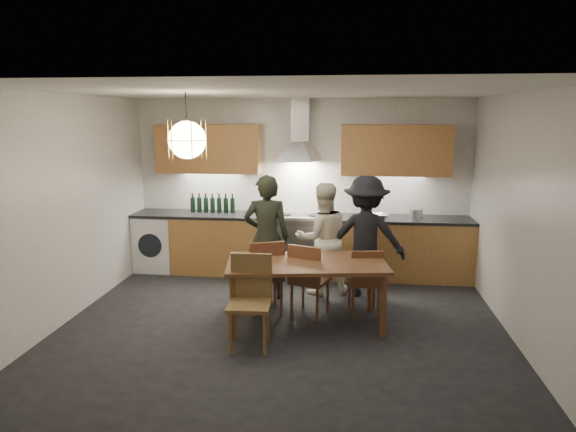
# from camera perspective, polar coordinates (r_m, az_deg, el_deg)

# --- Properties ---
(ground) EXTENTS (5.00, 5.00, 0.00)m
(ground) POSITION_cam_1_polar(r_m,az_deg,el_deg) (5.97, -0.67, -12.12)
(ground) COLOR black
(ground) RESTS_ON ground
(room_shell) EXTENTS (5.02, 4.52, 2.61)m
(room_shell) POSITION_cam_1_polar(r_m,az_deg,el_deg) (5.52, -0.71, 4.36)
(room_shell) COLOR white
(room_shell) RESTS_ON ground
(counter_run) EXTENTS (5.00, 0.62, 0.90)m
(counter_run) POSITION_cam_1_polar(r_m,az_deg,el_deg) (7.66, 1.40, -3.25)
(counter_run) COLOR tan
(counter_run) RESTS_ON ground
(range_stove) EXTENTS (0.90, 0.60, 0.92)m
(range_stove) POSITION_cam_1_polar(r_m,az_deg,el_deg) (7.66, 1.22, -3.31)
(range_stove) COLOR silver
(range_stove) RESTS_ON ground
(wall_fixtures) EXTENTS (4.30, 0.54, 1.10)m
(wall_fixtures) POSITION_cam_1_polar(r_m,az_deg,el_deg) (7.55, 1.36, 7.49)
(wall_fixtures) COLOR tan
(wall_fixtures) RESTS_ON ground
(pendant_lamp) EXTENTS (0.43, 0.43, 0.70)m
(pendant_lamp) POSITION_cam_1_polar(r_m,az_deg,el_deg) (5.61, -11.14, 8.29)
(pendant_lamp) COLOR black
(pendant_lamp) RESTS_ON ground
(dining_table) EXTENTS (1.88, 1.14, 0.75)m
(dining_table) POSITION_cam_1_polar(r_m,az_deg,el_deg) (5.80, 2.08, -5.89)
(dining_table) COLOR brown
(dining_table) RESTS_ON ground
(chair_back_left) EXTENTS (0.54, 0.54, 0.91)m
(chair_back_left) POSITION_cam_1_polar(r_m,az_deg,el_deg) (6.15, -2.47, -6.23)
(chair_back_left) COLOR brown
(chair_back_left) RESTS_ON ground
(chair_back_mid) EXTENTS (0.51, 0.51, 0.89)m
(chair_back_mid) POSITION_cam_1_polar(r_m,az_deg,el_deg) (6.04, 2.16, -6.66)
(chair_back_mid) COLOR brown
(chair_back_mid) RESTS_ON ground
(chair_back_right) EXTENTS (0.42, 0.42, 0.83)m
(chair_back_right) POSITION_cam_1_polar(r_m,az_deg,el_deg) (6.15, 8.61, -6.83)
(chair_back_right) COLOR brown
(chair_back_right) RESTS_ON ground
(chair_front) EXTENTS (0.45, 0.45, 0.95)m
(chair_front) POSITION_cam_1_polar(r_m,az_deg,el_deg) (5.37, -4.20, -8.66)
(chair_front) COLOR brown
(chair_front) RESTS_ON ground
(person_left) EXTENTS (0.63, 0.45, 1.62)m
(person_left) POSITION_cam_1_polar(r_m,az_deg,el_deg) (6.61, -2.37, -2.38)
(person_left) COLOR black
(person_left) RESTS_ON ground
(person_mid) EXTENTS (0.86, 0.76, 1.49)m
(person_mid) POSITION_cam_1_polar(r_m,az_deg,el_deg) (6.82, 3.86, -2.52)
(person_mid) COLOR silver
(person_mid) RESTS_ON ground
(person_right) EXTENTS (1.07, 0.67, 1.59)m
(person_right) POSITION_cam_1_polar(r_m,az_deg,el_deg) (6.78, 8.62, -2.27)
(person_right) COLOR black
(person_right) RESTS_ON ground
(mixing_bowl) EXTENTS (0.34, 0.34, 0.07)m
(mixing_bowl) POSITION_cam_1_polar(r_m,az_deg,el_deg) (7.46, 10.01, -0.01)
(mixing_bowl) COLOR silver
(mixing_bowl) RESTS_ON counter_run
(stock_pot) EXTENTS (0.24, 0.24, 0.13)m
(stock_pot) POSITION_cam_1_polar(r_m,az_deg,el_deg) (7.55, 14.02, 0.21)
(stock_pot) COLOR #ADADB1
(stock_pot) RESTS_ON counter_run
(wine_bottles) EXTENTS (0.69, 0.07, 0.29)m
(wine_bottles) POSITION_cam_1_polar(r_m,az_deg,el_deg) (7.85, -8.39, 1.43)
(wine_bottles) COLOR black
(wine_bottles) RESTS_ON counter_run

